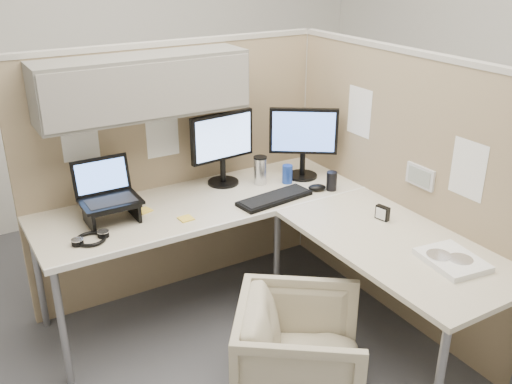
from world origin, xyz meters
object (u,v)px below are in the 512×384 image
monitor_left (222,143)px  office_chair (300,349)px  desk (271,225)px  keyboard (275,198)px

monitor_left → office_chair: bearing=-105.4°
desk → monitor_left: 0.67m
desk → keyboard: keyboard is taller
keyboard → desk: bearing=-133.8°
monitor_left → keyboard: bearing=-75.7°
desk → keyboard: bearing=53.0°
office_chair → monitor_left: size_ratio=1.33×
office_chair → monitor_left: (0.21, 1.19, 0.69)m
desk → keyboard: (0.15, 0.20, 0.05)m
desk → office_chair: 0.73m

